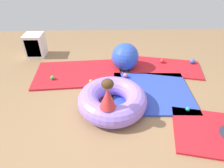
{
  "coord_description": "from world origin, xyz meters",
  "views": [
    {
      "loc": [
        -0.18,
        -2.32,
        2.22
      ],
      "look_at": [
        -0.09,
        0.29,
        0.36
      ],
      "focal_mm": 30.1,
      "sensor_mm": 36.0,
      "label": 1
    }
  ],
  "objects_px": {
    "inflatable_cushion": "(112,100)",
    "play_ball_red": "(132,89)",
    "child_in_red": "(108,94)",
    "play_ball_red_second": "(162,61)",
    "play_ball_yellow": "(91,81)",
    "play_ball_teal": "(188,109)",
    "storage_cube": "(35,45)",
    "play_ball_pink": "(125,75)",
    "play_ball_blue": "(192,61)",
    "play_ball_green": "(52,78)",
    "exercise_ball_large": "(125,57)",
    "play_ball_orange": "(134,86)"
  },
  "relations": [
    {
      "from": "exercise_ball_large",
      "to": "child_in_red",
      "type": "bearing_deg",
      "value": -103.58
    },
    {
      "from": "play_ball_yellow",
      "to": "exercise_ball_large",
      "type": "distance_m",
      "value": 0.98
    },
    {
      "from": "play_ball_yellow",
      "to": "play_ball_pink",
      "type": "distance_m",
      "value": 0.73
    },
    {
      "from": "play_ball_green",
      "to": "play_ball_teal",
      "type": "bearing_deg",
      "value": -22.36
    },
    {
      "from": "play_ball_yellow",
      "to": "play_ball_green",
      "type": "distance_m",
      "value": 0.81
    },
    {
      "from": "play_ball_teal",
      "to": "play_ball_pink",
      "type": "height_order",
      "value": "play_ball_pink"
    },
    {
      "from": "play_ball_red",
      "to": "play_ball_blue",
      "type": "relative_size",
      "value": 0.75
    },
    {
      "from": "child_in_red",
      "to": "play_ball_pink",
      "type": "bearing_deg",
      "value": 71.02
    },
    {
      "from": "play_ball_red",
      "to": "play_ball_green",
      "type": "xyz_separation_m",
      "value": [
        -1.59,
        0.45,
        0.0
      ]
    },
    {
      "from": "inflatable_cushion",
      "to": "play_ball_red",
      "type": "distance_m",
      "value": 0.56
    },
    {
      "from": "play_ball_teal",
      "to": "play_ball_blue",
      "type": "xyz_separation_m",
      "value": [
        0.69,
        1.59,
        0.02
      ]
    },
    {
      "from": "play_ball_red",
      "to": "play_ball_yellow",
      "type": "distance_m",
      "value": 0.85
    },
    {
      "from": "play_ball_green",
      "to": "play_ball_red_second",
      "type": "xyz_separation_m",
      "value": [
        2.44,
        0.64,
        0.01
      ]
    },
    {
      "from": "child_in_red",
      "to": "play_ball_orange",
      "type": "relative_size",
      "value": 4.95
    },
    {
      "from": "inflatable_cushion",
      "to": "play_ball_teal",
      "type": "distance_m",
      "value": 1.26
    },
    {
      "from": "play_ball_red",
      "to": "play_ball_pink",
      "type": "distance_m",
      "value": 0.48
    },
    {
      "from": "play_ball_pink",
      "to": "play_ball_red",
      "type": "bearing_deg",
      "value": -81.03
    },
    {
      "from": "play_ball_yellow",
      "to": "storage_cube",
      "type": "xyz_separation_m",
      "value": [
        -1.46,
        1.33,
        0.21
      ]
    },
    {
      "from": "inflatable_cushion",
      "to": "play_ball_orange",
      "type": "relative_size",
      "value": 12.05
    },
    {
      "from": "play_ball_pink",
      "to": "exercise_ball_large",
      "type": "relative_size",
      "value": 0.16
    },
    {
      "from": "inflatable_cushion",
      "to": "exercise_ball_large",
      "type": "relative_size",
      "value": 1.93
    },
    {
      "from": "child_in_red",
      "to": "play_ball_red_second",
      "type": "bearing_deg",
      "value": 52.74
    },
    {
      "from": "play_ball_red_second",
      "to": "storage_cube",
      "type": "xyz_separation_m",
      "value": [
        -3.11,
        0.55,
        0.19
      ]
    },
    {
      "from": "play_ball_yellow",
      "to": "play_ball_green",
      "type": "relative_size",
      "value": 0.8
    },
    {
      "from": "play_ball_blue",
      "to": "child_in_red",
      "type": "bearing_deg",
      "value": -138.33
    },
    {
      "from": "inflatable_cushion",
      "to": "play_ball_red",
      "type": "bearing_deg",
      "value": 47.2
    },
    {
      "from": "play_ball_red",
      "to": "play_ball_green",
      "type": "height_order",
      "value": "play_ball_green"
    },
    {
      "from": "play_ball_orange",
      "to": "exercise_ball_large",
      "type": "bearing_deg",
      "value": 98.29
    },
    {
      "from": "play_ball_red",
      "to": "play_ball_blue",
      "type": "distance_m",
      "value": 1.87
    },
    {
      "from": "inflatable_cushion",
      "to": "play_ball_pink",
      "type": "relative_size",
      "value": 11.73
    },
    {
      "from": "play_ball_yellow",
      "to": "play_ball_green",
      "type": "height_order",
      "value": "play_ball_green"
    },
    {
      "from": "child_in_red",
      "to": "play_ball_red_second",
      "type": "distance_m",
      "value": 2.32
    },
    {
      "from": "play_ball_red_second",
      "to": "play_ball_pink",
      "type": "bearing_deg",
      "value": -146.79
    },
    {
      "from": "play_ball_teal",
      "to": "exercise_ball_large",
      "type": "distance_m",
      "value": 1.75
    },
    {
      "from": "play_ball_red",
      "to": "play_ball_blue",
      "type": "bearing_deg",
      "value": 33.42
    },
    {
      "from": "storage_cube",
      "to": "child_in_red",
      "type": "bearing_deg",
      "value": -53.16
    },
    {
      "from": "play_ball_red_second",
      "to": "child_in_red",
      "type": "bearing_deg",
      "value": -125.34
    },
    {
      "from": "storage_cube",
      "to": "play_ball_teal",
      "type": "bearing_deg",
      "value": -35.15
    },
    {
      "from": "play_ball_red",
      "to": "child_in_red",
      "type": "bearing_deg",
      "value": -120.79
    },
    {
      "from": "inflatable_cushion",
      "to": "play_ball_green",
      "type": "distance_m",
      "value": 1.48
    },
    {
      "from": "play_ball_teal",
      "to": "play_ball_yellow",
      "type": "distance_m",
      "value": 1.88
    },
    {
      "from": "child_in_red",
      "to": "play_ball_teal",
      "type": "bearing_deg",
      "value": 6.68
    },
    {
      "from": "child_in_red",
      "to": "play_ball_yellow",
      "type": "bearing_deg",
      "value": 105.42
    },
    {
      "from": "play_ball_yellow",
      "to": "play_ball_blue",
      "type": "xyz_separation_m",
      "value": [
        2.35,
        0.72,
        0.02
      ]
    },
    {
      "from": "inflatable_cushion",
      "to": "play_ball_pink",
      "type": "height_order",
      "value": "inflatable_cushion"
    },
    {
      "from": "play_ball_red_second",
      "to": "exercise_ball_large",
      "type": "relative_size",
      "value": 0.17
    },
    {
      "from": "play_ball_red",
      "to": "play_ball_pink",
      "type": "height_order",
      "value": "play_ball_pink"
    },
    {
      "from": "play_ball_red",
      "to": "play_ball_teal",
      "type": "xyz_separation_m",
      "value": [
        0.87,
        -0.56,
        -0.0
      ]
    },
    {
      "from": "play_ball_pink",
      "to": "play_ball_blue",
      "type": "bearing_deg",
      "value": 18.74
    },
    {
      "from": "play_ball_orange",
      "to": "play_ball_green",
      "type": "distance_m",
      "value": 1.69
    }
  ]
}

